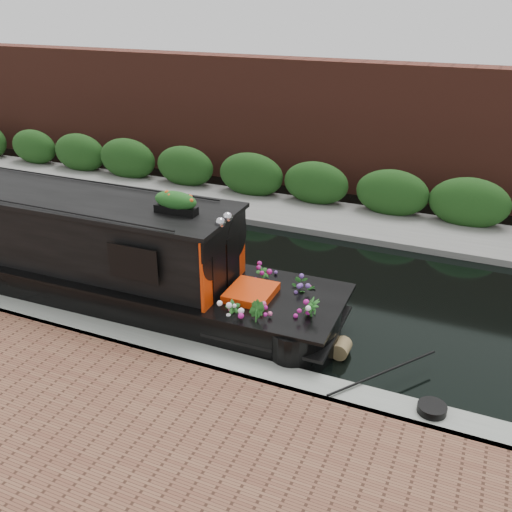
% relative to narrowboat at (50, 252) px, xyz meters
% --- Properties ---
extents(ground, '(80.00, 80.00, 0.00)m').
position_rel_narrowboat_xyz_m(ground, '(3.69, 2.02, -0.85)').
color(ground, black).
rests_on(ground, ground).
extents(near_bank_coping, '(40.00, 0.60, 0.50)m').
position_rel_narrowboat_xyz_m(near_bank_coping, '(3.69, -1.28, -0.85)').
color(near_bank_coping, gray).
rests_on(near_bank_coping, ground).
extents(far_bank_path, '(40.00, 2.40, 0.34)m').
position_rel_narrowboat_xyz_m(far_bank_path, '(3.69, 6.22, -0.85)').
color(far_bank_path, slate).
rests_on(far_bank_path, ground).
extents(far_hedge, '(40.00, 1.10, 2.80)m').
position_rel_narrowboat_xyz_m(far_hedge, '(3.69, 7.12, -0.85)').
color(far_hedge, '#1C4216').
rests_on(far_hedge, ground).
extents(far_brick_wall, '(40.00, 1.00, 8.00)m').
position_rel_narrowboat_xyz_m(far_brick_wall, '(3.69, 9.22, -0.85)').
color(far_brick_wall, '#54271C').
rests_on(far_brick_wall, ground).
extents(narrowboat, '(12.21, 2.39, 2.85)m').
position_rel_narrowboat_xyz_m(narrowboat, '(0.00, 0.00, 0.00)').
color(narrowboat, black).
rests_on(narrowboat, ground).
extents(rope_fender, '(0.31, 0.37, 0.31)m').
position_rel_narrowboat_xyz_m(rope_fender, '(6.46, 0.00, -0.70)').
color(rope_fender, olive).
rests_on(rope_fender, ground).
extents(coiled_mooring_rope, '(0.43, 0.43, 0.12)m').
position_rel_narrowboat_xyz_m(coiled_mooring_rope, '(8.17, -1.21, -0.54)').
color(coiled_mooring_rope, black).
rests_on(coiled_mooring_rope, near_bank_coping).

